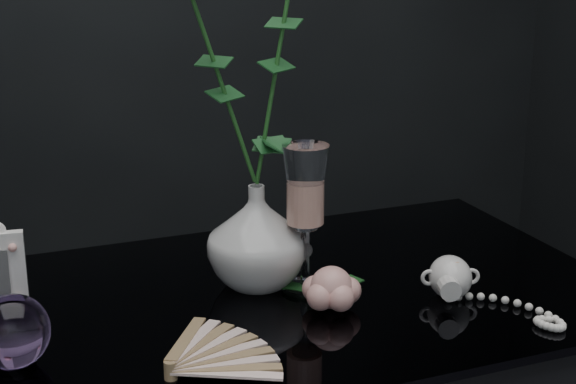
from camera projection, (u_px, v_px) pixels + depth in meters
name	position (u px, v px, depth m)	size (l,w,h in m)	color
vase	(257.00, 236.00, 1.26)	(0.14, 0.14, 0.15)	silver
wine_glass	(305.00, 219.00, 1.24)	(0.07, 0.07, 0.21)	white
paperweight	(12.00, 331.00, 1.04)	(0.09, 0.09, 0.09)	#B181D1
paper_fan	(171.00, 368.00, 1.02)	(0.26, 0.20, 0.03)	#FAE5C8
loose_rose	(331.00, 288.00, 1.20)	(0.14, 0.18, 0.06)	#E9A096
pearl_jar	(450.00, 275.00, 1.24)	(0.21, 0.22, 0.06)	silver
roses	(251.00, 38.00, 1.18)	(0.24, 0.11, 0.45)	#FFB5A1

